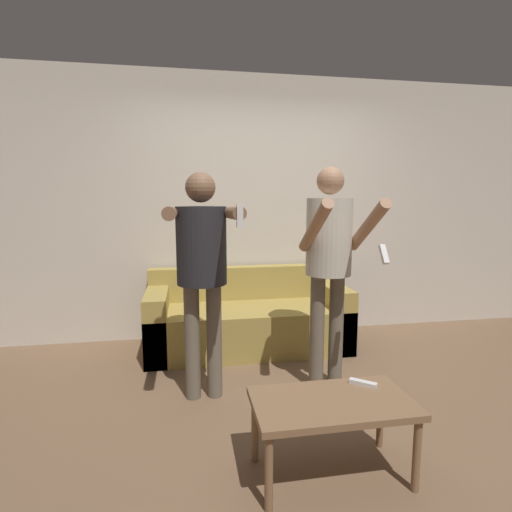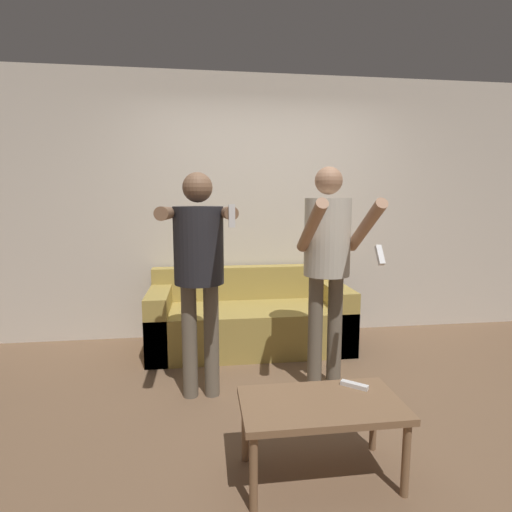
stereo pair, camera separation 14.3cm
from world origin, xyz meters
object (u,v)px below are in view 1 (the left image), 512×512
person_standing_right (329,253)px  remote_on_table (363,383)px  couch (247,320)px  coffee_table (332,409)px  person_standing_left (202,258)px

person_standing_right → remote_on_table: size_ratio=12.11×
couch → remote_on_table: 1.83m
couch → coffee_table: couch is taller
coffee_table → remote_on_table: size_ratio=5.96×
person_standing_left → person_standing_right: person_standing_right is taller
couch → person_standing_right: person_standing_right is taller
person_standing_left → person_standing_right: (0.93, 0.00, 0.02)m
remote_on_table → coffee_table: bearing=-150.8°
person_standing_right → person_standing_left: bearing=-179.9°
couch → person_standing_left: 1.31m
couch → remote_on_table: size_ratio=13.78×
person_standing_left → remote_on_table: size_ratio=11.76×
person_standing_right → remote_on_table: bearing=-96.5°
couch → remote_on_table: (0.37, -1.78, 0.16)m
person_standing_right → remote_on_table: (-0.09, -0.82, -0.62)m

